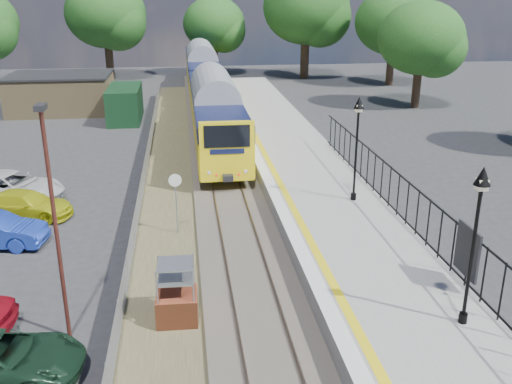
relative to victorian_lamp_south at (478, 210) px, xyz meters
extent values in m
plane|color=#2D2D30|center=(-5.50, 4.00, -4.30)|extent=(120.00, 120.00, 0.00)
cube|color=#473F38|center=(-5.50, 14.00, -4.20)|extent=(3.40, 80.00, 0.20)
cube|color=#4C472D|center=(-8.40, 12.00, -4.27)|extent=(2.60, 70.00, 0.06)
cube|color=brown|center=(-6.22, 14.00, -4.08)|extent=(0.07, 80.00, 0.14)
cube|color=brown|center=(-4.78, 14.00, -4.08)|extent=(0.07, 80.00, 0.14)
cube|color=gray|center=(-1.30, 12.00, -3.85)|extent=(5.00, 70.00, 0.90)
cube|color=silver|center=(-3.55, 12.00, -3.39)|extent=(0.50, 70.00, 0.01)
cube|color=yellow|center=(-3.05, 12.00, -3.39)|extent=(0.30, 70.00, 0.01)
cylinder|color=black|center=(0.00, 0.00, -3.25)|extent=(0.24, 0.24, 0.30)
cylinder|color=black|center=(0.00, 0.00, -1.40)|extent=(0.10, 0.10, 3.70)
cube|color=black|center=(0.00, 0.00, 0.55)|extent=(0.08, 0.08, 0.30)
cube|color=beige|center=(0.00, 0.00, 0.72)|extent=(0.26, 0.26, 0.30)
cone|color=black|center=(0.00, 0.00, 0.95)|extent=(0.44, 0.44, 0.50)
cylinder|color=black|center=(-0.20, 10.00, -3.25)|extent=(0.24, 0.24, 0.30)
cylinder|color=black|center=(-0.20, 10.00, -1.40)|extent=(0.10, 0.10, 3.70)
cube|color=black|center=(-0.20, 10.00, 0.55)|extent=(0.08, 0.08, 0.30)
cube|color=beige|center=(-0.20, 10.00, 0.72)|extent=(0.26, 0.26, 0.30)
cone|color=black|center=(-0.20, 10.00, 0.95)|extent=(0.44, 0.44, 0.50)
cube|color=black|center=(1.05, 6.50, -1.65)|extent=(0.05, 26.00, 0.05)
cube|color=black|center=(1.00, 2.00, -2.20)|extent=(0.08, 1.40, 1.60)
cube|color=#917B52|center=(-17.50, 36.00, -2.80)|extent=(8.00, 6.00, 3.00)
cube|color=black|center=(-17.50, 36.00, -1.25)|extent=(8.20, 6.20, 0.15)
cube|color=#13351A|center=(-12.00, 32.00, -3.00)|extent=(2.40, 6.00, 2.60)
cylinder|color=#332319|center=(-15.50, 54.00, -2.37)|extent=(0.88, 0.88, 3.85)
ellipsoid|color=#1D4B19|center=(-15.50, 54.00, 2.85)|extent=(8.80, 8.80, 7.48)
cylinder|color=#332319|center=(-3.50, 56.00, -2.72)|extent=(0.72, 0.72, 3.15)
ellipsoid|color=#1D4B19|center=(-3.50, 56.00, 1.55)|extent=(7.20, 7.20, 6.12)
cylinder|color=#332319|center=(6.50, 52.00, -2.20)|extent=(0.96, 0.96, 4.20)
ellipsoid|color=#1D4B19|center=(6.50, 52.00, 3.50)|extent=(9.60, 9.60, 8.16)
cylinder|color=#332319|center=(14.50, 46.00, -2.55)|extent=(0.80, 0.80, 3.50)
ellipsoid|color=#1D4B19|center=(14.50, 46.00, 2.20)|extent=(8.00, 8.00, 6.80)
cylinder|color=#332319|center=(12.50, 34.00, -2.72)|extent=(0.72, 0.72, 3.15)
ellipsoid|color=#1D4B19|center=(12.50, 34.00, 1.55)|extent=(7.20, 7.20, 6.12)
cube|color=yellow|center=(-5.50, 23.91, -2.61)|extent=(2.80, 20.00, 1.90)
cube|color=#11173E|center=(-5.50, 23.91, -1.31)|extent=(2.82, 20.00, 0.90)
cube|color=black|center=(-5.50, 23.91, -1.31)|extent=(2.82, 18.00, 0.70)
cube|color=black|center=(-5.50, 23.91, -3.79)|extent=(2.00, 18.00, 0.45)
cube|color=yellow|center=(-5.50, 44.51, -2.61)|extent=(2.80, 20.00, 1.90)
cube|color=#11173E|center=(-5.50, 44.51, -1.31)|extent=(2.82, 20.00, 0.90)
cube|color=black|center=(-5.50, 44.51, -1.31)|extent=(2.82, 18.00, 0.70)
cube|color=black|center=(-5.50, 44.51, -3.79)|extent=(2.00, 18.00, 0.45)
cube|color=black|center=(-5.50, 13.70, -1.26)|extent=(2.24, 0.04, 1.10)
cube|color=brown|center=(-8.00, 2.56, -3.82)|extent=(1.29, 1.29, 0.97)
cylinder|color=#999EA3|center=(-8.00, 9.27, -3.10)|extent=(0.06, 0.06, 2.41)
cylinder|color=silver|center=(-8.00, 9.22, -1.89)|extent=(0.54, 0.07, 0.54)
cylinder|color=#481E18|center=(-11.20, 2.13, -0.88)|extent=(0.12, 0.12, 6.84)
cube|color=black|center=(-11.20, 2.13, 2.59)|extent=(0.25, 0.50, 0.15)
imported|color=#C3C617|center=(-14.74, 12.05, -3.69)|extent=(4.46, 2.70, 1.21)
imported|color=silver|center=(-15.98, 14.31, -3.58)|extent=(5.71, 4.06, 1.44)
camera|label=1|loc=(-7.57, -13.00, 5.49)|focal=40.00mm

